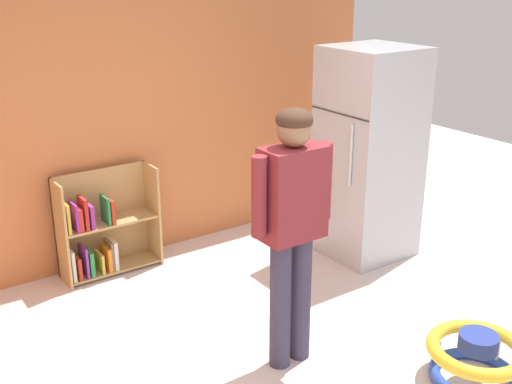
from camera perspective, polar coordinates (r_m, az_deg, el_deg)
name	(u,v)px	position (r m, az deg, el deg)	size (l,w,h in m)	color
back_wall	(107,103)	(5.22, -13.30, 7.80)	(5.20, 0.06, 2.70)	#C7713F
refrigerator	(368,154)	(5.40, 10.11, 3.40)	(0.73, 0.68, 1.78)	#B7BABF
bookshelf	(101,230)	(5.27, -13.76, -3.37)	(0.80, 0.28, 0.85)	tan
standing_person	(292,217)	(3.74, 3.29, -2.24)	(0.57, 0.22, 1.64)	#39354C
baby_walker	(476,358)	(4.16, 19.23, -13.95)	(0.60, 0.60, 0.32)	blue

